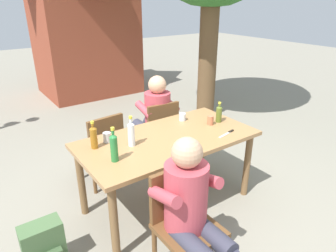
% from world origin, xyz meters
% --- Properties ---
extents(ground_plane, '(24.00, 24.00, 0.00)m').
position_xyz_m(ground_plane, '(0.00, 0.00, 0.00)').
color(ground_plane, gray).
extents(dining_table, '(1.74, 0.88, 0.78)m').
position_xyz_m(dining_table, '(0.00, 0.00, 0.68)').
color(dining_table, '#A37547').
rests_on(dining_table, ground_plane).
extents(chair_far_right, '(0.48, 0.48, 0.87)m').
position_xyz_m(chair_far_right, '(0.38, 0.74, 0.49)').
color(chair_far_right, brown).
rests_on(chair_far_right, ground_plane).
extents(chair_near_left, '(0.44, 0.44, 0.87)m').
position_xyz_m(chair_near_left, '(-0.39, -0.74, 0.49)').
color(chair_near_left, brown).
rests_on(chair_near_left, ground_plane).
extents(chair_far_left, '(0.48, 0.48, 0.87)m').
position_xyz_m(chair_far_left, '(-0.38, 0.74, 0.49)').
color(chair_far_left, brown).
rests_on(chair_far_left, ground_plane).
extents(person_in_white_shirt, '(0.47, 0.61, 1.18)m').
position_xyz_m(person_in_white_shirt, '(0.39, 0.85, 0.66)').
color(person_in_white_shirt, '#B7424C').
rests_on(person_in_white_shirt, ground_plane).
extents(person_in_plaid_shirt, '(0.47, 0.61, 1.18)m').
position_xyz_m(person_in_plaid_shirt, '(-0.39, -0.85, 0.66)').
color(person_in_plaid_shirt, '#B7424C').
rests_on(person_in_plaid_shirt, ground_plane).
extents(bottle_green, '(0.06, 0.06, 0.30)m').
position_xyz_m(bottle_green, '(-0.63, -0.12, 0.91)').
color(bottle_green, '#287A38').
rests_on(bottle_green, dining_table).
extents(bottle_clear, '(0.06, 0.06, 0.29)m').
position_xyz_m(bottle_clear, '(-0.37, 0.05, 0.90)').
color(bottle_clear, white).
rests_on(bottle_clear, dining_table).
extents(bottle_olive, '(0.06, 0.06, 0.23)m').
position_xyz_m(bottle_olive, '(0.68, 0.01, 0.88)').
color(bottle_olive, '#566623').
rests_on(bottle_olive, dining_table).
extents(bottle_amber, '(0.06, 0.06, 0.26)m').
position_xyz_m(bottle_amber, '(-0.67, 0.20, 0.89)').
color(bottle_amber, '#996019').
rests_on(bottle_amber, dining_table).
extents(cup_terracotta, '(0.07, 0.07, 0.10)m').
position_xyz_m(cup_terracotta, '(0.56, 0.00, 0.83)').
color(cup_terracotta, '#BC6B47').
rests_on(cup_terracotta, dining_table).
extents(cup_steel, '(0.07, 0.07, 0.10)m').
position_xyz_m(cup_steel, '(-0.53, 0.25, 0.83)').
color(cup_steel, '#B2B7BC').
rests_on(cup_steel, dining_table).
extents(cup_glass, '(0.07, 0.07, 0.08)m').
position_xyz_m(cup_glass, '(0.39, 0.27, 0.82)').
color(cup_glass, silver).
rests_on(cup_glass, dining_table).
extents(table_knife, '(0.24, 0.07, 0.01)m').
position_xyz_m(table_knife, '(0.54, -0.28, 0.78)').
color(table_knife, silver).
rests_on(table_knife, dining_table).
extents(backpack_by_near_side, '(0.31, 0.24, 0.42)m').
position_xyz_m(backpack_by_near_side, '(-1.29, -0.12, 0.20)').
color(backpack_by_near_side, '#47663D').
rests_on(backpack_by_near_side, ground_plane).
extents(brick_kiosk, '(2.26, 1.79, 2.81)m').
position_xyz_m(brick_kiosk, '(0.95, 4.45, 1.47)').
color(brick_kiosk, brown).
rests_on(brick_kiosk, ground_plane).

